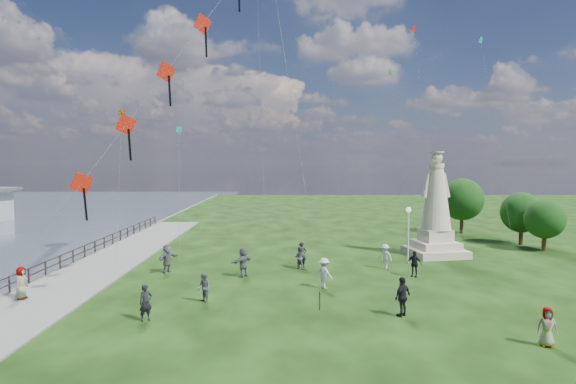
{
  "coord_description": "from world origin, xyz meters",
  "views": [
    {
      "loc": [
        -1.29,
        -20.15,
        7.15
      ],
      "look_at": [
        -1.0,
        8.0,
        5.5
      ],
      "focal_mm": 30.0,
      "sensor_mm": 36.0,
      "label": 1
    }
  ],
  "objects_px": {
    "person_0": "(146,303)",
    "person_1": "(204,288)",
    "person_8": "(385,256)",
    "person_6": "(302,255)",
    "person_5": "(167,258)",
    "person_7": "(300,257)",
    "person_10": "(21,285)",
    "person_4": "(547,327)",
    "person_9": "(414,264)",
    "person_3": "(403,297)",
    "person_2": "(324,273)",
    "statue": "(436,217)",
    "lamppost": "(408,223)",
    "person_11": "(243,262)"
  },
  "relations": [
    {
      "from": "person_0",
      "to": "person_8",
      "type": "xyz_separation_m",
      "value": [
        13.23,
        10.88,
        -0.01
      ]
    },
    {
      "from": "person_2",
      "to": "person_3",
      "type": "relative_size",
      "value": 0.93
    },
    {
      "from": "statue",
      "to": "person_5",
      "type": "relative_size",
      "value": 4.28
    },
    {
      "from": "person_1",
      "to": "person_4",
      "type": "relative_size",
      "value": 0.98
    },
    {
      "from": "person_0",
      "to": "person_1",
      "type": "distance_m",
      "value": 3.63
    },
    {
      "from": "person_1",
      "to": "person_8",
      "type": "relative_size",
      "value": 0.92
    },
    {
      "from": "person_3",
      "to": "person_8",
      "type": "xyz_separation_m",
      "value": [
        1.37,
        10.33,
        -0.11
      ]
    },
    {
      "from": "person_5",
      "to": "person_7",
      "type": "distance_m",
      "value": 8.82
    },
    {
      "from": "person_6",
      "to": "person_2",
      "type": "bearing_deg",
      "value": -97.87
    },
    {
      "from": "person_1",
      "to": "person_11",
      "type": "distance_m",
      "value": 5.82
    },
    {
      "from": "person_6",
      "to": "person_11",
      "type": "distance_m",
      "value": 4.6
    },
    {
      "from": "person_9",
      "to": "person_11",
      "type": "bearing_deg",
      "value": -147.73
    },
    {
      "from": "person_1",
      "to": "person_6",
      "type": "xyz_separation_m",
      "value": [
        5.38,
        8.16,
        0.13
      ]
    },
    {
      "from": "person_6",
      "to": "person_10",
      "type": "bearing_deg",
      "value": -171.75
    },
    {
      "from": "person_5",
      "to": "person_8",
      "type": "relative_size",
      "value": 1.14
    },
    {
      "from": "person_4",
      "to": "person_5",
      "type": "relative_size",
      "value": 0.82
    },
    {
      "from": "person_3",
      "to": "person_7",
      "type": "distance_m",
      "value": 11.23
    },
    {
      "from": "person_7",
      "to": "person_4",
      "type": "bearing_deg",
      "value": 145.01
    },
    {
      "from": "person_6",
      "to": "person_9",
      "type": "bearing_deg",
      "value": -39.44
    },
    {
      "from": "lamppost",
      "to": "statue",
      "type": "bearing_deg",
      "value": 44.74
    },
    {
      "from": "person_8",
      "to": "person_9",
      "type": "bearing_deg",
      "value": -23.88
    },
    {
      "from": "person_1",
      "to": "person_11",
      "type": "xyz_separation_m",
      "value": [
        1.55,
        5.61,
        0.18
      ]
    },
    {
      "from": "person_1",
      "to": "person_8",
      "type": "bearing_deg",
      "value": 85.58
    },
    {
      "from": "person_10",
      "to": "person_11",
      "type": "relative_size",
      "value": 0.9
    },
    {
      "from": "person_10",
      "to": "person_11",
      "type": "distance_m",
      "value": 12.32
    },
    {
      "from": "person_3",
      "to": "person_7",
      "type": "height_order",
      "value": "person_3"
    },
    {
      "from": "person_8",
      "to": "person_10",
      "type": "distance_m",
      "value": 22.01
    },
    {
      "from": "person_10",
      "to": "person_3",
      "type": "bearing_deg",
      "value": -95.35
    },
    {
      "from": "statue",
      "to": "person_8",
      "type": "relative_size",
      "value": 4.86
    },
    {
      "from": "person_0",
      "to": "person_10",
      "type": "height_order",
      "value": "person_10"
    },
    {
      "from": "person_4",
      "to": "person_8",
      "type": "xyz_separation_m",
      "value": [
        -3.37,
        14.11,
        0.05
      ]
    },
    {
      "from": "person_0",
      "to": "person_8",
      "type": "bearing_deg",
      "value": 0.01
    },
    {
      "from": "person_5",
      "to": "person_8",
      "type": "xyz_separation_m",
      "value": [
        14.59,
        1.13,
        -0.11
      ]
    },
    {
      "from": "person_3",
      "to": "person_10",
      "type": "distance_m",
      "value": 19.51
    },
    {
      "from": "person_1",
      "to": "person_6",
      "type": "height_order",
      "value": "person_6"
    },
    {
      "from": "person_2",
      "to": "person_4",
      "type": "xyz_separation_m",
      "value": [
        7.98,
        -8.92,
        -0.1
      ]
    },
    {
      "from": "statue",
      "to": "person_9",
      "type": "distance_m",
      "value": 8.11
    },
    {
      "from": "person_3",
      "to": "person_4",
      "type": "xyz_separation_m",
      "value": [
        4.74,
        -3.78,
        -0.16
      ]
    },
    {
      "from": "person_8",
      "to": "person_6",
      "type": "bearing_deg",
      "value": -144.89
    },
    {
      "from": "person_2",
      "to": "person_4",
      "type": "bearing_deg",
      "value": 174.86
    },
    {
      "from": "person_8",
      "to": "statue",
      "type": "bearing_deg",
      "value": 79.95
    },
    {
      "from": "person_4",
      "to": "person_8",
      "type": "relative_size",
      "value": 0.93
    },
    {
      "from": "person_5",
      "to": "person_7",
      "type": "relative_size",
      "value": 1.23
    },
    {
      "from": "person_10",
      "to": "person_6",
      "type": "bearing_deg",
      "value": -59.85
    },
    {
      "from": "person_1",
      "to": "person_3",
      "type": "relative_size",
      "value": 0.81
    },
    {
      "from": "lamppost",
      "to": "person_11",
      "type": "distance_m",
      "value": 12.37
    },
    {
      "from": "person_2",
      "to": "person_8",
      "type": "bearing_deg",
      "value": -88.59
    },
    {
      "from": "person_7",
      "to": "person_9",
      "type": "height_order",
      "value": "person_9"
    },
    {
      "from": "person_3",
      "to": "person_11",
      "type": "bearing_deg",
      "value": -86.53
    },
    {
      "from": "person_4",
      "to": "person_9",
      "type": "xyz_separation_m",
      "value": [
        -2.02,
        11.69,
        0.05
      ]
    }
  ]
}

